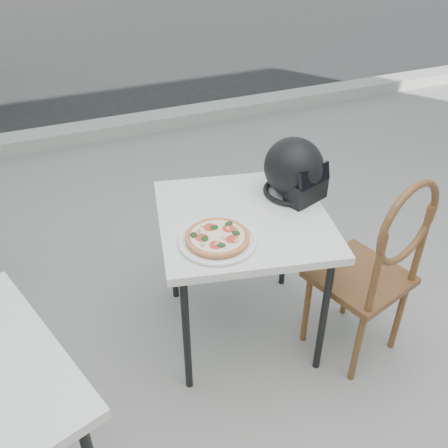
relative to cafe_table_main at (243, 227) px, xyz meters
name	(u,v)px	position (x,y,z in m)	size (l,w,h in m)	color
ground	(297,360)	(0.17, -0.31, -0.65)	(80.00, 80.00, 0.00)	gray
street_asphalt	(74,31)	(0.17, 6.69, -0.65)	(30.00, 8.00, 0.00)	black
curb	(140,123)	(0.17, 2.69, -0.59)	(30.00, 0.25, 0.12)	#9B9991
cafe_table_main	(243,227)	(0.00, 0.00, 0.00)	(0.90, 0.90, 0.72)	silver
plate	(218,241)	(-0.18, -0.14, 0.07)	(0.33, 0.33, 0.02)	white
pizza	(217,237)	(-0.18, -0.14, 0.10)	(0.32, 0.32, 0.03)	#D2854D
helmet	(295,171)	(0.30, 0.08, 0.19)	(0.35, 0.36, 0.28)	black
cafe_chair_main	(377,263)	(0.48, -0.37, -0.08)	(0.49, 0.49, 1.03)	brown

